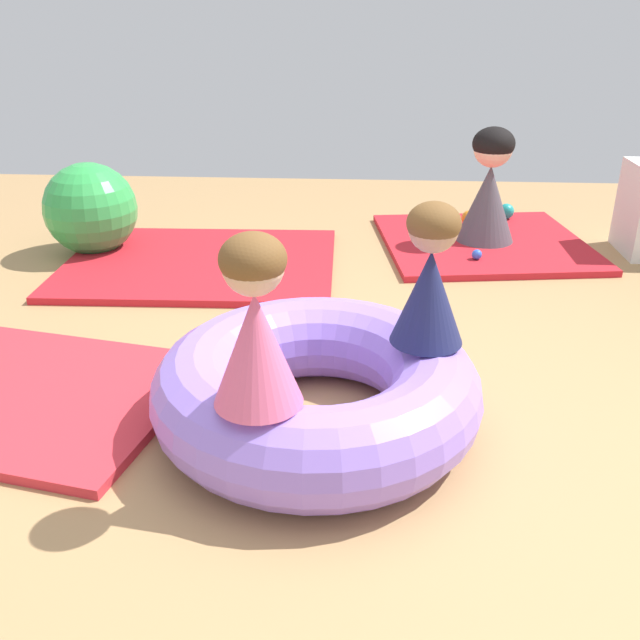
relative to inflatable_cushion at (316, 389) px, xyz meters
The scene contains 13 objects.
ground_plane 0.22m from the inflatable_cushion, ahead, with size 8.00×8.00×0.00m, color tan.
gym_mat_near_left 1.88m from the inflatable_cushion, 115.79° to the left, with size 1.59×1.24×0.04m, color red.
gym_mat_far_left 2.39m from the inflatable_cushion, 66.84° to the left, with size 1.27×1.24×0.04m, color red.
inflatable_cushion is the anchor object (origin of this frame).
child_in_pink 0.58m from the inflatable_cushion, 112.16° to the right, with size 0.38×0.38×0.53m.
child_in_navy 0.57m from the inflatable_cushion, 12.18° to the left, with size 0.36×0.36×0.51m.
adult_seated 2.39m from the inflatable_cushion, 66.84° to the left, with size 0.39×0.39×0.72m.
play_ball_red 2.42m from the inflatable_cushion, 125.68° to the left, with size 0.09×0.09×0.09m, color red.
play_ball_blue 1.99m from the inflatable_cushion, 65.17° to the left, with size 0.06×0.06×0.06m, color blue.
play_ball_orange 2.67m from the inflatable_cushion, 70.73° to the left, with size 0.10×0.10×0.10m, color orange.
play_ball_teal 2.93m from the inflatable_cushion, 66.61° to the left, with size 0.11×0.11×0.11m, color teal.
play_ball_pink 2.24m from the inflatable_cushion, 74.34° to the left, with size 0.08×0.08×0.08m, color pink.
exercise_ball_large 2.44m from the inflatable_cushion, 128.99° to the left, with size 0.57×0.57×0.57m, color green.
Camera 1 is at (0.01, -2.16, 1.44)m, focal length 38.76 mm.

